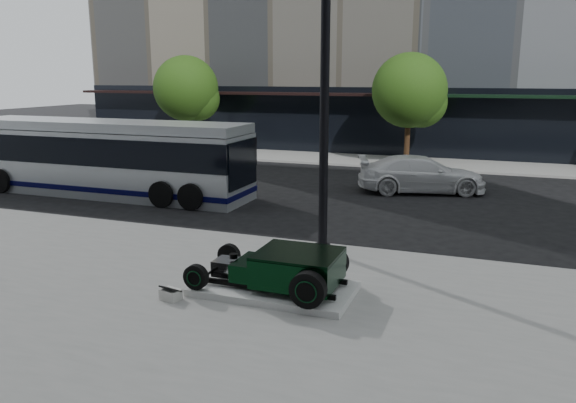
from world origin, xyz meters
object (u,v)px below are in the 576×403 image
(white_sedan, at_px, (421,174))
(hot_rod, at_px, (288,268))
(lamppost, at_px, (324,116))
(transit_bus, at_px, (105,157))

(white_sedan, bearing_deg, hot_rod, 157.52)
(lamppost, distance_m, white_sedan, 9.87)
(transit_bus, height_order, white_sedan, transit_bus)
(white_sedan, bearing_deg, lamppost, 154.60)
(lamppost, xyz_separation_m, transit_bus, (-10.44, 4.59, -2.20))
(transit_bus, bearing_deg, white_sedan, 21.90)
(hot_rod, height_order, lamppost, lamppost)
(lamppost, relative_size, white_sedan, 1.51)
(lamppost, bearing_deg, transit_bus, 156.29)
(hot_rod, relative_size, white_sedan, 0.63)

